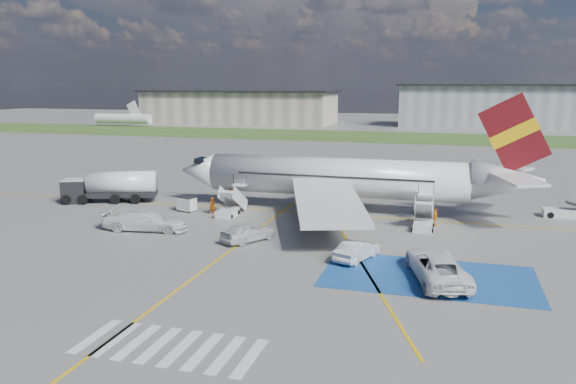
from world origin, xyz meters
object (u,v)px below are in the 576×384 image
at_px(car_silver_b, 357,250).
at_px(belt_loader, 570,214).
at_px(car_silver_a, 248,232).
at_px(fuel_tanker, 111,189).
at_px(van_white_b, 145,218).
at_px(van_white_a, 437,262).
at_px(airliner, 351,178).
at_px(gpu_cart, 187,205).

bearing_deg(car_silver_b, belt_loader, -113.24).
bearing_deg(car_silver_a, car_silver_b, -163.16).
relative_size(fuel_tanker, van_white_b, 1.76).
xyz_separation_m(belt_loader, car_silver_b, (-17.57, -18.80, 0.35)).
bearing_deg(van_white_a, car_silver_a, -33.16).
bearing_deg(van_white_a, fuel_tanker, -38.86).
relative_size(airliner, car_silver_a, 7.82).
bearing_deg(van_white_a, car_silver_b, -39.33).
relative_size(airliner, van_white_a, 5.81).
bearing_deg(car_silver_a, gpu_cart, -10.32).
bearing_deg(fuel_tanker, van_white_b, -64.67).
height_order(airliner, van_white_b, airliner).
xyz_separation_m(fuel_tanker, van_white_a, (34.75, -15.41, -0.22)).
distance_m(gpu_cart, van_white_a, 28.23).
relative_size(airliner, van_white_b, 6.43).
relative_size(van_white_a, van_white_b, 1.11).
xyz_separation_m(airliner, car_silver_a, (-6.07, -13.34, -2.59)).
bearing_deg(car_silver_b, fuel_tanker, -4.01).
height_order(fuel_tanker, belt_loader, fuel_tanker).
bearing_deg(van_white_a, belt_loader, -133.90).
height_order(airliner, car_silver_a, airliner).
bearing_deg(van_white_b, belt_loader, -74.60).
distance_m(car_silver_a, van_white_b, 9.89).
relative_size(fuel_tanker, van_white_a, 1.59).
relative_size(car_silver_b, van_white_a, 0.70).
distance_m(car_silver_b, van_white_b, 19.46).
distance_m(belt_loader, car_silver_b, 25.74).
relative_size(gpu_cart, car_silver_a, 0.43).
xyz_separation_m(car_silver_b, van_white_b, (-19.19, 3.18, 0.39)).
distance_m(fuel_tanker, gpu_cart, 10.18).
xyz_separation_m(van_white_a, van_white_b, (-24.92, 5.77, -0.07)).
xyz_separation_m(car_silver_a, van_white_b, (-9.85, 0.81, 0.32)).
bearing_deg(van_white_b, car_silver_b, -107.03).
relative_size(fuel_tanker, car_silver_a, 2.15).
bearing_deg(belt_loader, car_silver_b, -135.51).
bearing_deg(car_silver_a, airliner, -83.43).
distance_m(fuel_tanker, van_white_b, 13.77).
distance_m(airliner, fuel_tanker, 25.99).
distance_m(fuel_tanker, belt_loader, 46.99).
distance_m(fuel_tanker, car_silver_a, 22.30).
height_order(gpu_cart, car_silver_a, car_silver_a).
height_order(gpu_cart, belt_loader, belt_loader).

